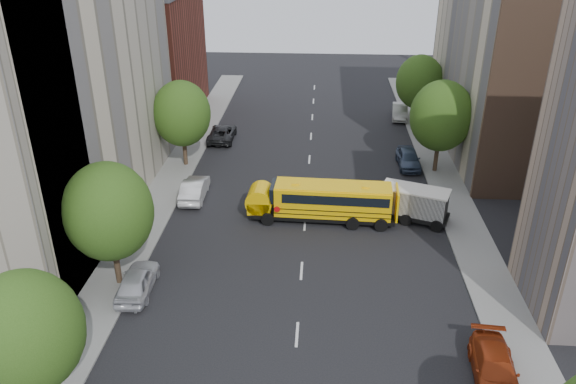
# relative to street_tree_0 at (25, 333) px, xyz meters

# --- Properties ---
(ground) EXTENTS (120.00, 120.00, 0.00)m
(ground) POSITION_rel_street_tree_0_xyz_m (11.00, 14.00, -4.64)
(ground) COLOR black
(ground) RESTS_ON ground
(sidewalk_left) EXTENTS (3.00, 80.00, 0.12)m
(sidewalk_left) POSITION_rel_street_tree_0_xyz_m (-0.50, 19.00, -4.58)
(sidewalk_left) COLOR slate
(sidewalk_left) RESTS_ON ground
(sidewalk_right) EXTENTS (3.00, 80.00, 0.12)m
(sidewalk_right) POSITION_rel_street_tree_0_xyz_m (22.50, 19.00, -4.58)
(sidewalk_right) COLOR slate
(sidewalk_right) RESTS_ON ground
(lane_markings) EXTENTS (0.15, 64.00, 0.01)m
(lane_markings) POSITION_rel_street_tree_0_xyz_m (11.00, 24.00, -4.64)
(lane_markings) COLOR silver
(lane_markings) RESTS_ON ground
(building_left_cream) EXTENTS (10.00, 26.00, 20.00)m
(building_left_cream) POSITION_rel_street_tree_0_xyz_m (-7.00, 20.00, 5.36)
(building_left_cream) COLOR beige
(building_left_cream) RESTS_ON ground
(building_left_redbrick) EXTENTS (10.00, 15.00, 13.00)m
(building_left_redbrick) POSITION_rel_street_tree_0_xyz_m (-7.00, 42.00, 1.86)
(building_left_redbrick) COLOR maroon
(building_left_redbrick) RESTS_ON ground
(building_right_far) EXTENTS (10.00, 22.00, 18.00)m
(building_right_far) POSITION_rel_street_tree_0_xyz_m (29.00, 34.00, 4.36)
(building_right_far) COLOR beige
(building_right_far) RESTS_ON ground
(building_right_sidewall) EXTENTS (10.10, 0.30, 18.00)m
(building_right_sidewall) POSITION_rel_street_tree_0_xyz_m (29.00, 23.00, 4.36)
(building_right_sidewall) COLOR brown
(building_right_sidewall) RESTS_ON ground
(street_tree_0) EXTENTS (4.80, 4.80, 7.41)m
(street_tree_0) POSITION_rel_street_tree_0_xyz_m (0.00, 0.00, 0.00)
(street_tree_0) COLOR #38281C
(street_tree_0) RESTS_ON ground
(street_tree_1) EXTENTS (5.12, 5.12, 7.90)m
(street_tree_1) POSITION_rel_street_tree_0_xyz_m (0.00, 10.00, 0.31)
(street_tree_1) COLOR #38281C
(street_tree_1) RESTS_ON ground
(street_tree_2) EXTENTS (4.99, 4.99, 7.71)m
(street_tree_2) POSITION_rel_street_tree_0_xyz_m (0.00, 28.00, 0.19)
(street_tree_2) COLOR #38281C
(street_tree_2) RESTS_ON ground
(street_tree_4) EXTENTS (5.25, 5.25, 8.10)m
(street_tree_4) POSITION_rel_street_tree_0_xyz_m (22.00, 28.00, 0.43)
(street_tree_4) COLOR #38281C
(street_tree_4) RESTS_ON ground
(street_tree_5) EXTENTS (4.86, 4.86, 7.51)m
(street_tree_5) POSITION_rel_street_tree_0_xyz_m (22.00, 40.00, 0.06)
(street_tree_5) COLOR #38281C
(street_tree_5) RESTS_ON ground
(school_bus) EXTENTS (10.46, 2.95, 2.92)m
(school_bus) POSITION_rel_street_tree_0_xyz_m (12.18, 18.74, -3.01)
(school_bus) COLOR black
(school_bus) RESTS_ON ground
(safari_truck) EXTENTS (6.31, 4.01, 2.56)m
(safari_truck) POSITION_rel_street_tree_0_xyz_m (18.48, 19.24, -3.29)
(safari_truck) COLOR black
(safari_truck) RESTS_ON ground
(parked_car_0) EXTENTS (1.99, 4.64, 1.56)m
(parked_car_0) POSITION_rel_street_tree_0_xyz_m (1.40, 9.20, -3.86)
(parked_car_0) COLOR #B9BAC1
(parked_car_0) RESTS_ON ground
(parked_car_1) EXTENTS (1.79, 4.87, 1.59)m
(parked_car_1) POSITION_rel_street_tree_0_xyz_m (2.17, 21.65, -3.85)
(parked_car_1) COLOR silver
(parked_car_1) RESTS_ON ground
(parked_car_2) EXTENTS (2.44, 5.24, 1.45)m
(parked_car_2) POSITION_rel_street_tree_0_xyz_m (2.20, 34.46, -3.91)
(parked_car_2) COLOR black
(parked_car_2) RESTS_ON ground
(parked_car_3) EXTENTS (2.44, 5.12, 1.44)m
(parked_car_3) POSITION_rel_street_tree_0_xyz_m (20.56, 3.28, -3.92)
(parked_car_3) COLOR #993313
(parked_car_3) RESTS_ON ground
(parked_car_4) EXTENTS (1.96, 4.67, 1.58)m
(parked_car_4) POSITION_rel_street_tree_0_xyz_m (19.80, 28.98, -3.85)
(parked_car_4) COLOR #384762
(parked_car_4) RESTS_ON ground
(parked_car_5) EXTENTS (2.10, 4.83, 1.54)m
(parked_car_5) POSITION_rel_street_tree_0_xyz_m (20.60, 42.32, -3.87)
(parked_car_5) COLOR #9C9D98
(parked_car_5) RESTS_ON ground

